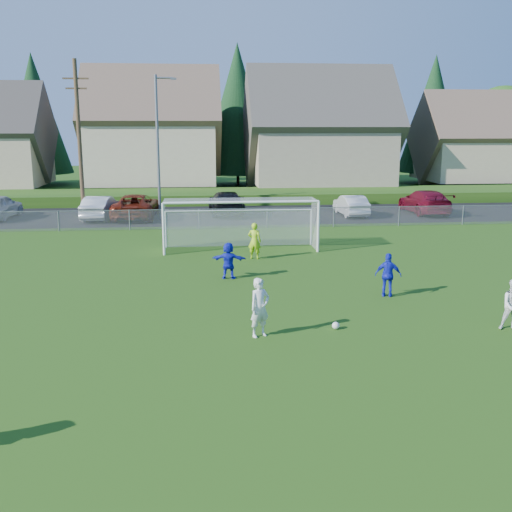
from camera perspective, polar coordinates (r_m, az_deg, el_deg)
The scene contains 19 objects.
ground at distance 14.17m, azimuth 3.16°, elevation -12.53°, with size 160.00×160.00×0.00m, color #193D0C.
asphalt_lot at distance 40.68m, azimuth -2.63°, elevation 3.94°, with size 60.00×60.00×0.00m, color black.
grass_embankment at distance 48.06m, azimuth -3.09°, elevation 5.71°, with size 70.00×6.00×0.80m, color #1E420F.
soccer_ball at distance 18.12m, azimuth 7.60°, elevation -6.58°, with size 0.22×0.22×0.22m, color white.
player_white_a at distance 17.14m, azimuth 0.36°, elevation -4.93°, with size 0.63×0.41×1.72m, color silver.
player_blue_a at distance 21.63m, azimuth 12.48°, elevation -1.78°, with size 0.92×0.38×1.56m, color #141FC1.
player_blue_b at distance 23.65m, azimuth -2.63°, elevation -0.42°, with size 1.35×0.43×1.46m, color #141FC1.
goalkeeper at distance 27.08m, azimuth -0.14°, elevation 1.45°, with size 0.60×0.40×1.66m, color #A6DB19.
car_b at distance 40.02m, azimuth -14.60°, elevation 4.50°, with size 1.59×4.56×1.50m, color silver.
car_c at distance 39.88m, azimuth -11.37°, elevation 4.68°, with size 2.62×5.68×1.58m, color #651A0B.
car_d at distance 40.80m, azimuth -2.85°, elevation 5.07°, with size 2.20×5.41×1.57m, color black.
car_f at distance 40.83m, azimuth 9.04°, elevation 4.80°, with size 1.46×4.18×1.38m, color silver.
car_g at distance 42.93m, azimuth 15.78°, elevation 5.00°, with size 2.25×5.52×1.60m, color maroon.
soccer_goal at distance 29.14m, azimuth -1.51°, elevation 3.81°, with size 7.42×1.90×2.50m.
chainlink_fence at distance 35.16m, azimuth -2.18°, elevation 3.64°, with size 52.06×0.06×1.20m.
streetlight at distance 38.79m, azimuth -9.27°, elevation 10.56°, with size 1.38×0.18×9.00m.
utility_pole at distance 40.41m, azimuth -16.49°, elevation 10.72°, with size 1.60×0.26×10.00m.
houses_row at distance 55.32m, azimuth -1.41°, elevation 13.79°, with size 53.90×11.45×13.27m.
tree_row at distance 61.51m, azimuth -2.72°, elevation 13.24°, with size 65.98×12.36×13.80m.
Camera 1 is at (-1.98, -12.70, 5.96)m, focal length 42.00 mm.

